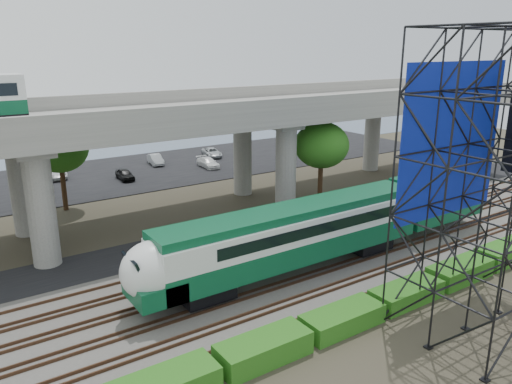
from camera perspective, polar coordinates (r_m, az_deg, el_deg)
ground at (r=29.67m, az=2.52°, el=-12.17°), size 140.00×140.00×0.00m
ballast_bed at (r=31.07m, az=0.30°, el=-10.56°), size 90.00×12.00×0.20m
service_road at (r=37.80m, az=-7.01°, el=-5.72°), size 90.00×5.00×0.08m
parking_lot at (r=58.79m, az=-17.54°, el=1.67°), size 90.00×18.00×0.08m
harbor_water at (r=79.73m, az=-22.19°, el=4.91°), size 140.00×40.00×0.03m
rail_tracks at (r=30.99m, az=0.30°, el=-10.27°), size 90.00×9.52×0.16m
commuter_train at (r=32.76m, az=7.47°, el=-3.94°), size 29.30×3.06×4.30m
overpass at (r=40.07m, az=-12.51°, el=7.42°), size 80.00×12.00×12.40m
scaffold_tower at (r=27.50m, az=26.22°, el=0.56°), size 9.36×6.36×15.00m
hedge_strip at (r=27.13m, az=9.87°, el=-14.00°), size 34.60×1.80×1.20m
trees at (r=39.59m, az=-17.10°, el=3.08°), size 40.94×16.94×7.69m
parked_cars at (r=58.31m, az=-17.82°, el=2.19°), size 34.29×9.32×1.29m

